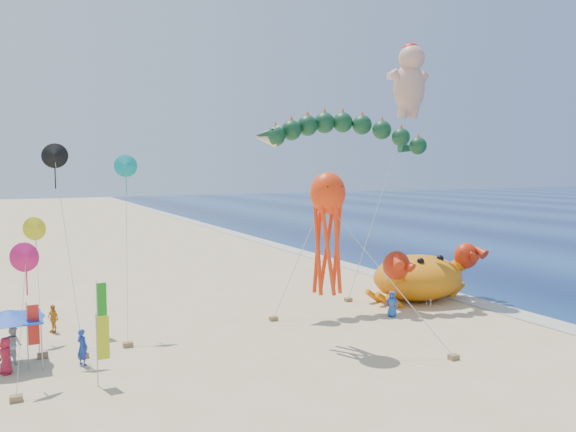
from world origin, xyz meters
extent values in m
plane|color=#D1B784|center=(0.00, 0.00, 0.00)|extent=(320.00, 320.00, 0.00)
plane|color=silver|center=(12.00, 0.00, 0.01)|extent=(320.00, 320.00, 0.00)
ellipsoid|color=orange|center=(8.83, 2.82, 1.60)|extent=(7.41, 6.42, 3.21)
sphere|color=#B8240B|center=(5.24, 1.47, 3.03)|extent=(1.91, 1.91, 1.91)
sphere|color=black|center=(7.82, 1.70, 3.03)|extent=(0.49, 0.49, 0.49)
sphere|color=#B8240B|center=(12.42, 1.47, 3.03)|extent=(1.91, 1.91, 1.91)
sphere|color=black|center=(9.84, 1.70, 3.03)|extent=(0.49, 0.49, 0.49)
cone|color=#0F371E|center=(-1.94, 4.36, 11.60)|extent=(1.66, 1.23, 1.36)
cylinder|color=#B2B2B2|center=(0.42, 3.39, 5.54)|extent=(6.48, 1.99, 10.80)
cube|color=olive|center=(-2.79, 2.42, 0.12)|extent=(0.50, 0.35, 0.25)
ellipsoid|color=#DE9F87|center=(9.92, 5.54, 15.37)|extent=(2.49, 2.05, 3.66)
sphere|color=#DE9F87|center=(9.92, 5.31, 17.51)|extent=(1.92, 1.92, 1.92)
ellipsoid|color=red|center=(9.92, 5.42, 18.19)|extent=(1.24, 1.24, 0.87)
cylinder|color=#B2B2B2|center=(7.00, 5.05, 7.03)|extent=(5.89, 1.02, 13.77)
cube|color=olive|center=(4.08, 4.56, 0.12)|extent=(0.50, 0.35, 0.25)
ellipsoid|color=#FF370D|center=(-2.27, -3.14, 8.11)|extent=(1.91, 1.72, 2.20)
cylinder|color=#B2B2B2|center=(-0.08, -5.56, 3.81)|extent=(4.43, 4.89, 7.35)
cube|color=olive|center=(2.11, -7.98, 0.12)|extent=(0.50, 0.35, 0.25)
cylinder|color=gray|center=(-16.07, -0.39, 1.10)|extent=(0.06, 0.06, 2.20)
cylinder|color=gray|center=(-16.07, 2.32, 1.10)|extent=(0.06, 0.06, 2.20)
cube|color=#153FB9|center=(-17.43, 0.96, 2.24)|extent=(2.96, 2.96, 0.08)
cone|color=#153FB9|center=(-17.43, 0.96, 2.48)|extent=(3.25, 3.25, 0.45)
cylinder|color=gray|center=(-14.04, -3.59, 1.60)|extent=(0.05, 0.05, 3.20)
cube|color=#B7C116|center=(-13.76, -3.59, 2.10)|extent=(0.50, 0.04, 1.90)
cylinder|color=gray|center=(-16.65, -0.05, 1.60)|extent=(0.05, 0.05, 3.20)
cube|color=red|center=(-16.37, -0.05, 2.10)|extent=(0.50, 0.04, 1.90)
cylinder|color=gray|center=(-13.01, 3.74, 1.60)|extent=(0.05, 0.05, 3.20)
cube|color=#18931B|center=(-12.73, 3.74, 2.10)|extent=(0.50, 0.04, 1.90)
imported|color=silver|center=(-17.25, 1.29, 0.89)|extent=(1.06, 1.10, 1.79)
imported|color=#AB1B33|center=(-17.58, -0.22, 0.86)|extent=(0.81, 0.98, 1.72)
imported|color=orange|center=(-15.15, 5.88, 0.81)|extent=(0.81, 1.03, 1.63)
imported|color=blue|center=(4.30, -0.15, 0.83)|extent=(0.92, 0.97, 1.66)
imported|color=silver|center=(8.42, 1.16, 0.90)|extent=(0.63, 0.77, 1.80)
imported|color=#1B339D|center=(-14.30, -0.53, 0.88)|extent=(0.70, 0.76, 1.75)
cone|color=#0D9493|center=(-11.10, 4.58, 9.56)|extent=(1.30, 0.51, 1.32)
cylinder|color=#B2B2B2|center=(-10.85, 3.08, 4.80)|extent=(0.55, 3.04, 9.32)
cube|color=olive|center=(-10.60, 1.58, 0.12)|extent=(0.50, 0.35, 0.25)
cone|color=black|center=(-15.01, 2.52, 10.06)|extent=(1.30, 0.51, 1.32)
cylinder|color=#B2B2B2|center=(-14.76, 1.02, 5.06)|extent=(0.55, 3.04, 9.82)
cube|color=olive|center=(-14.51, -0.48, 0.12)|extent=(0.50, 0.35, 0.25)
cone|color=yellow|center=(-15.91, 5.22, 6.11)|extent=(1.30, 0.51, 1.32)
cylinder|color=#B2B2B2|center=(-15.66, 3.72, 3.08)|extent=(0.55, 3.04, 5.88)
cube|color=olive|center=(-15.41, 2.22, 0.12)|extent=(0.50, 0.35, 0.25)
cone|color=#D91863|center=(-16.62, -1.66, 5.56)|extent=(1.30, 0.51, 1.32)
cylinder|color=#B2B2B2|center=(-16.37, -3.16, 2.81)|extent=(0.55, 3.04, 5.33)
cube|color=olive|center=(-16.12, -4.66, 0.12)|extent=(0.50, 0.35, 0.25)
camera|label=1|loc=(-17.31, -28.33, 9.41)|focal=35.00mm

